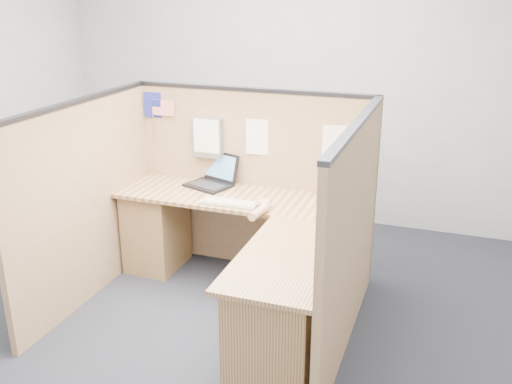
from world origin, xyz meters
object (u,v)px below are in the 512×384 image
at_px(laptop, 211,177).
at_px(l_desk, 243,259).
at_px(keyboard, 229,203).
at_px(mouse, 265,205).

bearing_deg(laptop, l_desk, -30.98).
bearing_deg(laptop, keyboard, -32.58).
bearing_deg(laptop, mouse, -12.47).
relative_size(l_desk, laptop, 4.50).
bearing_deg(mouse, l_desk, -112.25).
bearing_deg(l_desk, keyboard, 133.43).
height_order(keyboard, mouse, mouse).
bearing_deg(l_desk, mouse, 67.75).
distance_m(laptop, mouse, 0.69).
height_order(l_desk, mouse, mouse).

